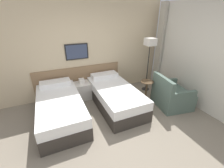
# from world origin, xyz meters

# --- Properties ---
(ground_plane) EXTENTS (16.00, 16.00, 0.00)m
(ground_plane) POSITION_xyz_m (0.00, 0.00, 0.00)
(ground_plane) COLOR slate
(wall_headboard) EXTENTS (10.00, 0.10, 2.70)m
(wall_headboard) POSITION_xyz_m (-0.02, 2.21, 1.30)
(wall_headboard) COLOR #C6B28E
(wall_headboard) RESTS_ON ground_plane
(wall_window) EXTENTS (0.21, 4.69, 2.70)m
(wall_window) POSITION_xyz_m (2.43, -0.05, 1.34)
(wall_window) COLOR white
(wall_window) RESTS_ON ground_plane
(bed_near_door) EXTENTS (0.98, 2.01, 0.67)m
(bed_near_door) POSITION_xyz_m (-1.02, 1.16, 0.28)
(bed_near_door) COLOR #332D28
(bed_near_door) RESTS_ON ground_plane
(bed_near_window) EXTENTS (0.98, 2.01, 0.67)m
(bed_near_window) POSITION_xyz_m (0.40, 1.16, 0.28)
(bed_near_window) COLOR #332D28
(bed_near_window) RESTS_ON ground_plane
(nightstand) EXTENTS (0.45, 0.44, 0.62)m
(nightstand) POSITION_xyz_m (-0.31, 1.89, 0.25)
(nightstand) COLOR beige
(nightstand) RESTS_ON ground_plane
(floor_lamp) EXTENTS (0.28, 0.28, 1.67)m
(floor_lamp) POSITION_xyz_m (1.75, 1.60, 1.44)
(floor_lamp) COLOR black
(floor_lamp) RESTS_ON ground_plane
(side_table) EXTENTS (0.36, 0.36, 0.61)m
(side_table) POSITION_xyz_m (1.32, 1.00, 0.41)
(side_table) COLOR brown
(side_table) RESTS_ON ground_plane
(armchair) EXTENTS (0.94, 0.99, 0.88)m
(armchair) POSITION_xyz_m (1.79, 0.51, 0.28)
(armchair) COLOR #4C6056
(armchair) RESTS_ON ground_plane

